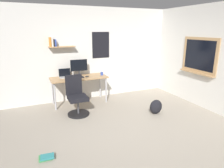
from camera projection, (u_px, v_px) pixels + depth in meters
name	position (u px, v px, depth m)	size (l,w,h in m)	color
ground_plane	(131.00, 134.00, 3.92)	(5.20, 5.20, 0.00)	#9E9384
wall_back	(91.00, 54.00, 5.72)	(5.00, 0.30, 2.60)	silver
desk	(79.00, 80.00, 5.37)	(1.51, 0.60, 0.74)	tan
office_chair	(77.00, 98.00, 4.73)	(0.52, 0.53, 0.95)	black
laptop	(65.00, 75.00, 5.33)	(0.31, 0.21, 0.23)	#ADAFB5
monitor_primary	(79.00, 67.00, 5.38)	(0.46, 0.17, 0.46)	#38383D
keyboard	(77.00, 78.00, 5.26)	(0.37, 0.13, 0.02)	black
computer_mouse	(87.00, 76.00, 5.36)	(0.10, 0.06, 0.03)	#262628
coffee_mug	(102.00, 74.00, 5.57)	(0.08, 0.08, 0.09)	#334CA5
backpack	(156.00, 107.00, 4.80)	(0.32, 0.22, 0.35)	black
book_stack_on_floor	(46.00, 157.00, 3.15)	(0.25, 0.19, 0.06)	#3D934C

